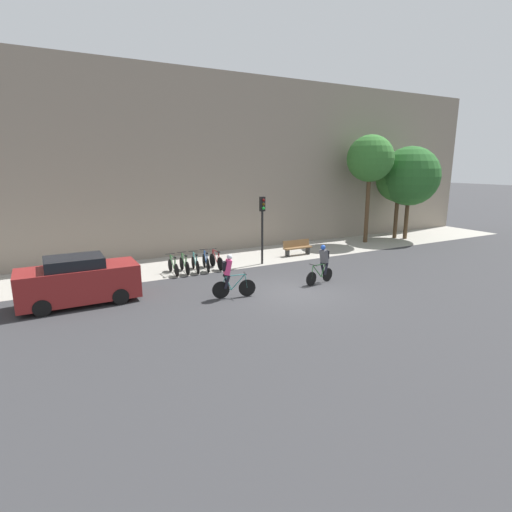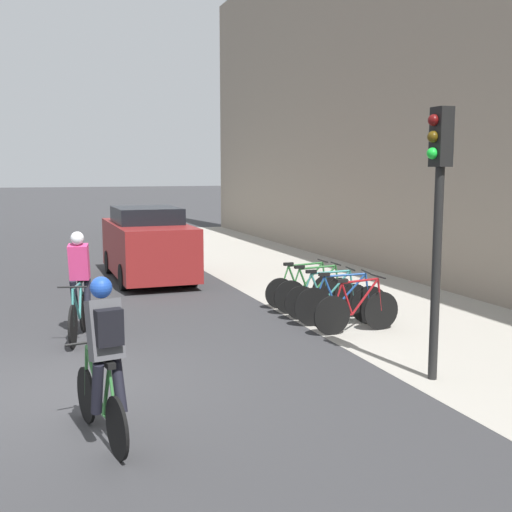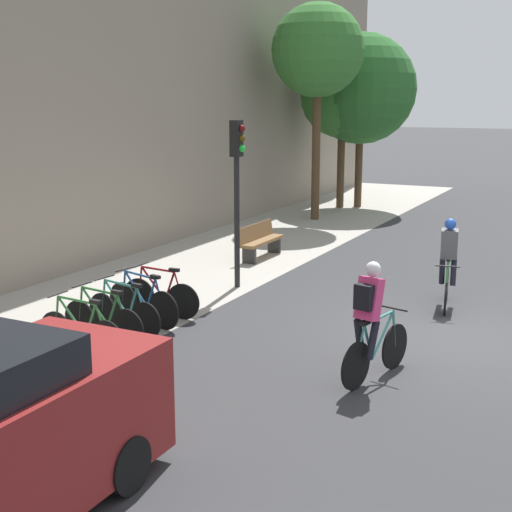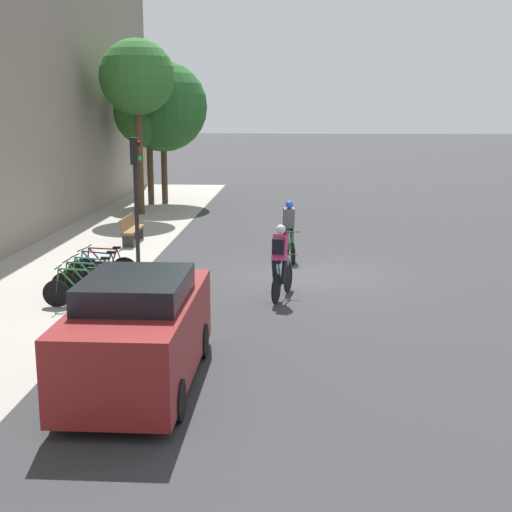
{
  "view_description": "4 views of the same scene",
  "coord_description": "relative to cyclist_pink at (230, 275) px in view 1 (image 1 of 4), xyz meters",
  "views": [
    {
      "loc": [
        -9.03,
        -13.27,
        5.22
      ],
      "look_at": [
        -0.78,
        1.83,
        1.28
      ],
      "focal_mm": 28.0,
      "sensor_mm": 36.0,
      "label": 1
    },
    {
      "loc": [
        8.32,
        -0.17,
        2.81
      ],
      "look_at": [
        -2.01,
        3.58,
        1.32
      ],
      "focal_mm": 45.0,
      "sensor_mm": 36.0,
      "label": 2
    },
    {
      "loc": [
        -12.03,
        -2.27,
        3.99
      ],
      "look_at": [
        -1.71,
        2.94,
        1.47
      ],
      "focal_mm": 50.0,
      "sensor_mm": 36.0,
      "label": 3
    },
    {
      "loc": [
        -18.82,
        0.23,
        4.48
      ],
      "look_at": [
        -2.06,
        1.26,
        0.93
      ],
      "focal_mm": 50.0,
      "sensor_mm": 36.0,
      "label": 4
    }
  ],
  "objects": [
    {
      "name": "bench",
      "position": [
        6.78,
        5.14,
        -0.47
      ],
      "size": [
        1.83,
        0.44,
        0.89
      ],
      "color": "brown",
      "rests_on": "ground"
    },
    {
      "name": "street_tree_0",
      "position": [
        13.2,
        6.23,
        4.64
      ],
      "size": [
        3.07,
        3.07,
        7.16
      ],
      "color": "#4C3823",
      "rests_on": "ground"
    },
    {
      "name": "parked_bike_2",
      "position": [
        0.21,
        4.52,
        -0.55
      ],
      "size": [
        0.46,
        1.68,
        0.96
      ],
      "color": "black",
      "rests_on": "ground"
    },
    {
      "name": "parked_bike_3",
      "position": [
        0.77,
        4.52,
        -0.53
      ],
      "size": [
        0.49,
        1.74,
        0.99
      ],
      "color": "black",
      "rests_on": "ground"
    },
    {
      "name": "cyclist_pink",
      "position": [
        0.0,
        0.0,
        0.0
      ],
      "size": [
        1.73,
        0.59,
        1.79
      ],
      "color": "black",
      "rests_on": "ground"
    },
    {
      "name": "street_tree_1",
      "position": [
        16.26,
        6.44,
        3.25
      ],
      "size": [
        3.16,
        3.16,
        5.79
      ],
      "color": "#4C3823",
      "rests_on": "ground"
    },
    {
      "name": "parked_bike_0",
      "position": [
        -0.93,
        4.52,
        -0.56
      ],
      "size": [
        0.46,
        1.67,
        0.95
      ],
      "color": "black",
      "rests_on": "ground"
    },
    {
      "name": "parked_bike_1",
      "position": [
        -0.36,
        4.52,
        -0.55
      ],
      "size": [
        0.46,
        1.71,
        0.97
      ],
      "color": "black",
      "rests_on": "ground"
    },
    {
      "name": "cyclist_grey",
      "position": [
        4.54,
        -0.13,
        0.0
      ],
      "size": [
        1.68,
        0.55,
        1.75
      ],
      "color": "black",
      "rests_on": "ground"
    },
    {
      "name": "street_tree_2",
      "position": [
        16.69,
        5.88,
        3.49
      ],
      "size": [
        4.1,
        4.1,
        6.5
      ],
      "color": "#4C3823",
      "rests_on": "ground"
    },
    {
      "name": "parked_bike_4",
      "position": [
        1.34,
        4.52,
        -0.54
      ],
      "size": [
        0.46,
        1.66,
        0.98
      ],
      "color": "black",
      "rests_on": "ground"
    },
    {
      "name": "ground",
      "position": [
        2.62,
        -0.65,
        -0.95
      ],
      "size": [
        200.0,
        200.0,
        0.0
      ],
      "primitive_type": "plane",
      "color": "#333335"
    },
    {
      "name": "building_facade",
      "position": [
        2.62,
        8.65,
        4.29
      ],
      "size": [
        44.0,
        0.6,
        10.46
      ],
      "primitive_type": "cube",
      "color": "gray",
      "rests_on": "ground"
    },
    {
      "name": "kerb_strip",
      "position": [
        2.62,
        6.1,
        -0.94
      ],
      "size": [
        44.0,
        4.5,
        0.01
      ],
      "primitive_type": "cube",
      "color": "#A39E93",
      "rests_on": "ground"
    },
    {
      "name": "parked_car",
      "position": [
        -5.34,
        2.14,
        -0.05
      ],
      "size": [
        4.3,
        1.84,
        1.85
      ],
      "color": "maroon",
      "rests_on": "ground"
    },
    {
      "name": "traffic_light_pole",
      "position": [
        3.9,
        4.26,
        1.55
      ],
      "size": [
        0.26,
        0.3,
        3.6
      ],
      "color": "black",
      "rests_on": "ground"
    }
  ]
}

